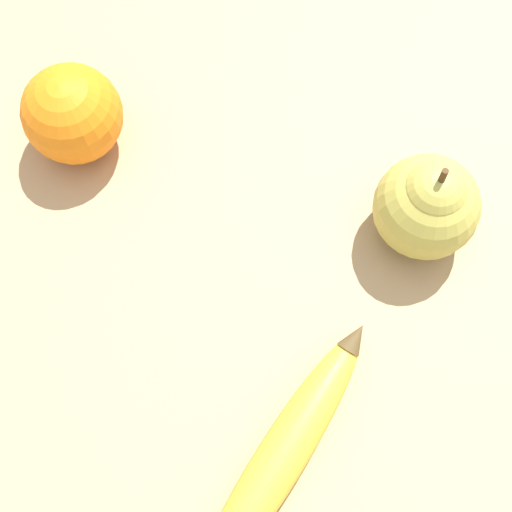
{
  "coord_description": "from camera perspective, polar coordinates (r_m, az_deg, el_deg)",
  "views": [
    {
      "loc": [
        0.08,
        0.08,
        0.55
      ],
      "look_at": [
        0.09,
        -0.11,
        0.03
      ],
      "focal_mm": 50.0,
      "sensor_mm": 36.0,
      "label": 1
    }
  ],
  "objects": [
    {
      "name": "orange",
      "position": [
        0.62,
        -14.48,
        10.94
      ],
      "size": [
        0.08,
        0.08,
        0.08
      ],
      "color": "orange",
      "rests_on": "ground_plane"
    },
    {
      "name": "banana",
      "position": [
        0.54,
        2.12,
        -15.67
      ],
      "size": [
        0.14,
        0.21,
        0.04
      ],
      "rotation": [
        0.0,
        0.0,
        4.19
      ],
      "color": "gold",
      "rests_on": "ground_plane"
    },
    {
      "name": "ground_plane",
      "position": [
        0.56,
        8.49,
        -12.14
      ],
      "size": [
        3.0,
        3.0,
        0.0
      ],
      "primitive_type": "plane",
      "color": "tan"
    },
    {
      "name": "pear",
      "position": [
        0.57,
        13.55,
        4.0
      ],
      "size": [
        0.08,
        0.08,
        0.1
      ],
      "color": "#B7AD47",
      "rests_on": "ground_plane"
    }
  ]
}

